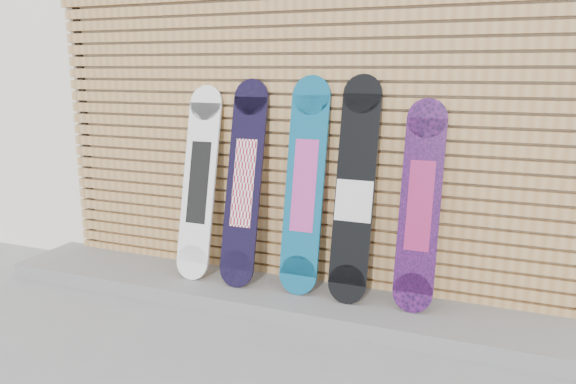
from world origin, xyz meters
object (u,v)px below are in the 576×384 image
object	(u,v)px
snowboard_4	(420,206)
snowboard_2	(305,186)
snowboard_1	(244,183)
snowboard_3	(355,191)
snowboard_0	(199,183)

from	to	relation	value
snowboard_4	snowboard_2	bearing A→B (deg)	-179.74
snowboard_1	snowboard_2	world-z (taller)	snowboard_2
snowboard_1	snowboard_3	world-z (taller)	snowboard_3
snowboard_2	snowboard_4	bearing A→B (deg)	0.26
snowboard_3	snowboard_4	size ratio (longest dim) A/B	1.11
snowboard_1	snowboard_4	bearing A→B (deg)	1.17
snowboard_1	snowboard_4	xyz separation A→B (m)	(1.31, 0.03, -0.06)
snowboard_0	snowboard_4	distance (m)	1.70
snowboard_0	snowboard_3	size ratio (longest dim) A/B	0.94
snowboard_1	snowboard_0	bearing A→B (deg)	179.30
snowboard_4	snowboard_1	bearing A→B (deg)	-178.83
snowboard_0	snowboard_2	bearing A→B (deg)	1.20
snowboard_1	snowboard_4	size ratio (longest dim) A/B	1.08
snowboard_2	snowboard_4	world-z (taller)	snowboard_2
snowboard_1	snowboard_3	distance (m)	0.86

